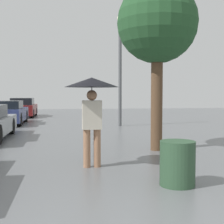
# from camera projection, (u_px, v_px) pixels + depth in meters

# --- Properties ---
(pedestrian) EXTENTS (1.12, 1.12, 1.85)m
(pedestrian) POSITION_uv_depth(u_px,v_px,m) (92.00, 95.00, 6.39)
(pedestrian) COLOR #9E7051
(pedestrian) RESTS_ON ground_plane
(parked_car_third) EXTENTS (1.74, 3.83, 1.19)m
(parked_car_third) POSITION_uv_depth(u_px,v_px,m) (7.00, 113.00, 15.75)
(parked_car_third) COLOR navy
(parked_car_third) RESTS_ON ground_plane
(parked_car_farthest) EXTENTS (1.63, 3.80, 1.27)m
(parked_car_farthest) POSITION_uv_depth(u_px,v_px,m) (23.00, 108.00, 21.01)
(parked_car_farthest) COLOR maroon
(parked_car_farthest) RESTS_ON ground_plane
(tree) EXTENTS (2.14, 2.14, 4.48)m
(tree) POSITION_uv_depth(u_px,v_px,m) (157.00, 25.00, 8.26)
(tree) COLOR brown
(tree) RESTS_ON ground_plane
(street_lamp) EXTENTS (0.29, 0.29, 5.21)m
(street_lamp) POSITION_uv_depth(u_px,v_px,m) (120.00, 64.00, 14.71)
(street_lamp) COLOR #515456
(street_lamp) RESTS_ON ground_plane
(trash_bin) EXTENTS (0.58, 0.58, 0.74)m
(trash_bin) POSITION_uv_depth(u_px,v_px,m) (177.00, 163.00, 5.15)
(trash_bin) COLOR #2D4C33
(trash_bin) RESTS_ON ground_plane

